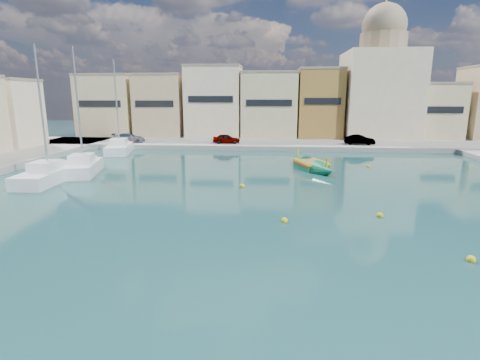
% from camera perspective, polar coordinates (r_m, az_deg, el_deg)
% --- Properties ---
extents(ground, '(160.00, 160.00, 0.00)m').
position_cam_1_polar(ground, '(18.76, 21.24, -8.66)').
color(ground, '#13343A').
rests_on(ground, ground).
extents(north_quay, '(80.00, 8.00, 0.60)m').
position_cam_1_polar(north_quay, '(49.42, 10.99, 5.26)').
color(north_quay, gray).
rests_on(north_quay, ground).
extents(north_townhouses, '(83.20, 7.87, 10.19)m').
position_cam_1_polar(north_townhouses, '(57.39, 17.17, 10.66)').
color(north_townhouses, beige).
rests_on(north_townhouses, ground).
extents(church_block, '(10.00, 10.00, 19.10)m').
position_cam_1_polar(church_block, '(58.80, 20.52, 13.79)').
color(church_block, beige).
rests_on(church_block, ground).
extents(parked_cars, '(33.42, 2.14, 1.21)m').
position_cam_1_polar(parked_cars, '(47.92, -2.52, 6.33)').
color(parked_cars, '#4C1919').
rests_on(parked_cars, north_quay).
extents(luzzu_green, '(4.75, 8.41, 2.58)m').
position_cam_1_polar(luzzu_green, '(34.82, 10.74, 2.14)').
color(luzzu_green, '#0A6D43').
rests_on(luzzu_green, ground).
extents(yacht_north, '(4.23, 8.79, 11.32)m').
position_cam_1_polar(yacht_north, '(47.55, -17.58, 4.79)').
color(yacht_north, white).
rests_on(yacht_north, ground).
extents(yacht_midnorth, '(4.23, 8.31, 11.30)m').
position_cam_1_polar(yacht_midnorth, '(36.34, -22.25, 2.12)').
color(yacht_midnorth, white).
rests_on(yacht_midnorth, ground).
extents(yacht_mid, '(2.79, 8.87, 11.04)m').
position_cam_1_polar(yacht_mid, '(34.03, -25.93, 1.09)').
color(yacht_mid, white).
rests_on(yacht_mid, ground).
extents(mooring_buoys, '(22.41, 21.00, 0.36)m').
position_cam_1_polar(mooring_buoys, '(24.25, 21.48, -3.67)').
color(mooring_buoys, yellow).
rests_on(mooring_buoys, ground).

